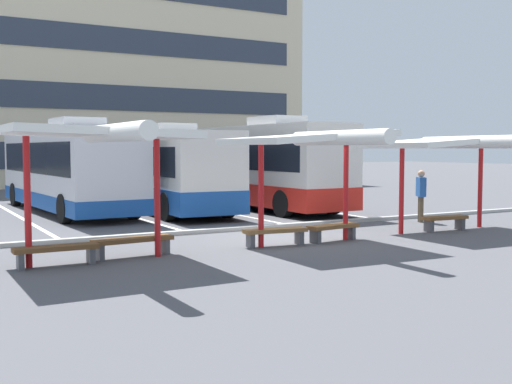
# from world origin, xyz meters

# --- Properties ---
(ground_plane) EXTENTS (160.00, 160.00, 0.00)m
(ground_plane) POSITION_xyz_m (0.00, 0.00, 0.00)
(ground_plane) COLOR #515156
(terminal_building) EXTENTS (36.46, 15.66, 17.96)m
(terminal_building) POSITION_xyz_m (0.03, 34.27, 7.61)
(terminal_building) COLOR beige
(terminal_building) RESTS_ON ground
(coach_bus_0) EXTENTS (3.15, 11.11, 3.63)m
(coach_bus_0) POSITION_xyz_m (-3.48, 10.38, 1.71)
(coach_bus_0) COLOR silver
(coach_bus_0) RESTS_ON ground
(coach_bus_1) EXTENTS (3.06, 12.36, 3.46)m
(coach_bus_1) POSITION_xyz_m (0.09, 9.91, 1.59)
(coach_bus_1) COLOR silver
(coach_bus_1) RESTS_ON ground
(coach_bus_2) EXTENTS (2.74, 10.27, 3.77)m
(coach_bus_2) POSITION_xyz_m (3.89, 8.03, 1.75)
(coach_bus_2) COLOR silver
(coach_bus_2) RESTS_ON ground
(lane_stripe_0) EXTENTS (0.16, 14.00, 0.01)m
(lane_stripe_0) POSITION_xyz_m (-5.47, 9.19, 0.00)
(lane_stripe_0) COLOR white
(lane_stripe_0) RESTS_ON ground
(lane_stripe_1) EXTENTS (0.16, 14.00, 0.01)m
(lane_stripe_1) POSITION_xyz_m (-1.82, 9.19, 0.00)
(lane_stripe_1) COLOR white
(lane_stripe_1) RESTS_ON ground
(lane_stripe_2) EXTENTS (0.16, 14.00, 0.01)m
(lane_stripe_2) POSITION_xyz_m (1.82, 9.19, 0.00)
(lane_stripe_2) COLOR white
(lane_stripe_2) RESTS_ON ground
(lane_stripe_3) EXTENTS (0.16, 14.00, 0.01)m
(lane_stripe_3) POSITION_xyz_m (5.47, 9.19, 0.00)
(lane_stripe_3) COLOR white
(lane_stripe_3) RESTS_ON ground
(waiting_shelter_0) EXTENTS (3.85, 5.13, 2.98)m
(waiting_shelter_0) POSITION_xyz_m (-5.51, -1.43, 2.77)
(waiting_shelter_0) COLOR red
(waiting_shelter_0) RESTS_ON ground
(bench_0) EXTENTS (1.75, 0.43, 0.45)m
(bench_0) POSITION_xyz_m (-6.41, -1.33, 0.34)
(bench_0) COLOR brown
(bench_0) RESTS_ON ground
(bench_1) EXTENTS (1.93, 0.57, 0.45)m
(bench_1) POSITION_xyz_m (-4.61, -0.94, 0.34)
(bench_1) COLOR brown
(bench_1) RESTS_ON ground
(waiting_shelter_1) EXTENTS (3.66, 4.87, 2.98)m
(waiting_shelter_1) POSITION_xyz_m (-0.01, -1.43, 2.71)
(waiting_shelter_1) COLOR red
(waiting_shelter_1) RESTS_ON ground
(bench_2) EXTENTS (1.71, 0.61, 0.45)m
(bench_2) POSITION_xyz_m (-0.91, -1.14, 0.34)
(bench_2) COLOR brown
(bench_2) RESTS_ON ground
(bench_3) EXTENTS (1.63, 0.64, 0.45)m
(bench_3) POSITION_xyz_m (0.89, -1.17, 0.33)
(bench_3) COLOR brown
(bench_3) RESTS_ON ground
(waiting_shelter_2) EXTENTS (4.29, 5.01, 2.92)m
(waiting_shelter_2) POSITION_xyz_m (5.13, -1.25, 2.65)
(waiting_shelter_2) COLOR red
(waiting_shelter_2) RESTS_ON ground
(bench_4) EXTENTS (1.55, 0.52, 0.45)m
(bench_4) POSITION_xyz_m (5.13, -1.08, 0.33)
(bench_4) COLOR brown
(bench_4) RESTS_ON ground
(platform_kerb) EXTENTS (44.00, 0.24, 0.12)m
(platform_kerb) POSITION_xyz_m (0.00, 2.02, 0.06)
(platform_kerb) COLOR #ADADA8
(platform_kerb) RESTS_ON ground
(waiting_passenger_0) EXTENTS (0.43, 0.55, 1.77)m
(waiting_passenger_0) POSITION_xyz_m (6.13, 0.97, 1.03)
(waiting_passenger_0) COLOR brown
(waiting_passenger_0) RESTS_ON ground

